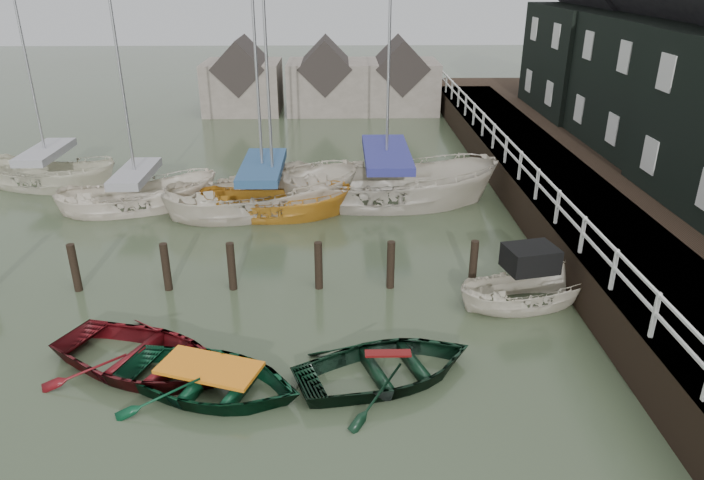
{
  "coord_description": "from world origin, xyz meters",
  "views": [
    {
      "loc": [
        1.8,
        -12.57,
        8.35
      ],
      "look_at": [
        2.13,
        3.15,
        1.4
      ],
      "focal_mm": 32.0,
      "sensor_mm": 36.0,
      "label": 1
    }
  ],
  "objects_px": {
    "rowboat_dkgreen": "(387,378)",
    "sailboat_b": "(265,209)",
    "rowboat_green": "(212,391)",
    "motorboat": "(527,300)",
    "rowboat_red": "(145,369)",
    "sailboat_c": "(275,214)",
    "sailboat_d": "(386,201)",
    "sailboat_a": "(140,206)",
    "sailboat_e": "(52,184)"
  },
  "relations": [
    {
      "from": "sailboat_a",
      "to": "sailboat_c",
      "type": "distance_m",
      "value": 5.15
    },
    {
      "from": "rowboat_red",
      "to": "sailboat_d",
      "type": "distance_m",
      "value": 12.31
    },
    {
      "from": "rowboat_red",
      "to": "rowboat_green",
      "type": "distance_m",
      "value": 1.85
    },
    {
      "from": "rowboat_green",
      "to": "sailboat_a",
      "type": "xyz_separation_m",
      "value": [
        -4.69,
        11.02,
        0.07
      ]
    },
    {
      "from": "rowboat_red",
      "to": "sailboat_b",
      "type": "xyz_separation_m",
      "value": [
        1.65,
        9.88,
        0.06
      ]
    },
    {
      "from": "sailboat_e",
      "to": "rowboat_green",
      "type": "bearing_deg",
      "value": -131.77
    },
    {
      "from": "rowboat_red",
      "to": "sailboat_b",
      "type": "bearing_deg",
      "value": 15.3
    },
    {
      "from": "rowboat_dkgreen",
      "to": "sailboat_d",
      "type": "distance_m",
      "value": 11.12
    },
    {
      "from": "rowboat_dkgreen",
      "to": "motorboat",
      "type": "distance_m",
      "value": 5.12
    },
    {
      "from": "sailboat_c",
      "to": "sailboat_d",
      "type": "bearing_deg",
      "value": -71.86
    },
    {
      "from": "sailboat_b",
      "to": "sailboat_d",
      "type": "relative_size",
      "value": 0.95
    },
    {
      "from": "rowboat_dkgreen",
      "to": "sailboat_b",
      "type": "height_order",
      "value": "sailboat_b"
    },
    {
      "from": "rowboat_dkgreen",
      "to": "rowboat_red",
      "type": "bearing_deg",
      "value": 66.1
    },
    {
      "from": "sailboat_e",
      "to": "sailboat_d",
      "type": "bearing_deg",
      "value": -84.37
    },
    {
      "from": "sailboat_d",
      "to": "sailboat_a",
      "type": "bearing_deg",
      "value": 93.89
    },
    {
      "from": "motorboat",
      "to": "sailboat_e",
      "type": "distance_m",
      "value": 19.58
    },
    {
      "from": "rowboat_green",
      "to": "rowboat_dkgreen",
      "type": "distance_m",
      "value": 3.8
    },
    {
      "from": "rowboat_green",
      "to": "sailboat_a",
      "type": "relative_size",
      "value": 0.37
    },
    {
      "from": "motorboat",
      "to": "rowboat_green",
      "type": "bearing_deg",
      "value": 102.36
    },
    {
      "from": "rowboat_dkgreen",
      "to": "sailboat_c",
      "type": "bearing_deg",
      "value": -0.3
    },
    {
      "from": "sailboat_c",
      "to": "rowboat_green",
      "type": "bearing_deg",
      "value": 179.12
    },
    {
      "from": "rowboat_green",
      "to": "sailboat_d",
      "type": "bearing_deg",
      "value": -2.62
    },
    {
      "from": "rowboat_green",
      "to": "motorboat",
      "type": "relative_size",
      "value": 0.99
    },
    {
      "from": "rowboat_green",
      "to": "rowboat_red",
      "type": "bearing_deg",
      "value": 82.49
    },
    {
      "from": "motorboat",
      "to": "sailboat_c",
      "type": "distance_m",
      "value": 9.92
    },
    {
      "from": "sailboat_b",
      "to": "sailboat_e",
      "type": "distance_m",
      "value": 9.49
    },
    {
      "from": "rowboat_dkgreen",
      "to": "sailboat_b",
      "type": "bearing_deg",
      "value": 0.92
    },
    {
      "from": "rowboat_green",
      "to": "rowboat_dkgreen",
      "type": "relative_size",
      "value": 1.0
    },
    {
      "from": "rowboat_green",
      "to": "sailboat_a",
      "type": "height_order",
      "value": "sailboat_a"
    },
    {
      "from": "sailboat_a",
      "to": "rowboat_dkgreen",
      "type": "bearing_deg",
      "value": -157.92
    },
    {
      "from": "rowboat_dkgreen",
      "to": "motorboat",
      "type": "relative_size",
      "value": 0.98
    },
    {
      "from": "rowboat_dkgreen",
      "to": "sailboat_d",
      "type": "relative_size",
      "value": 0.34
    },
    {
      "from": "rowboat_red",
      "to": "sailboat_e",
      "type": "relative_size",
      "value": 0.42
    },
    {
      "from": "sailboat_c",
      "to": "motorboat",
      "type": "bearing_deg",
      "value": -130.73
    },
    {
      "from": "sailboat_c",
      "to": "sailboat_a",
      "type": "bearing_deg",
      "value": 82.65
    },
    {
      "from": "motorboat",
      "to": "sailboat_b",
      "type": "bearing_deg",
      "value": 35.11
    },
    {
      "from": "rowboat_green",
      "to": "sailboat_b",
      "type": "bearing_deg",
      "value": 18.89
    },
    {
      "from": "sailboat_d",
      "to": "sailboat_e",
      "type": "xyz_separation_m",
      "value": [
        -13.55,
        2.17,
        0.01
      ]
    },
    {
      "from": "rowboat_red",
      "to": "sailboat_d",
      "type": "height_order",
      "value": "sailboat_d"
    },
    {
      "from": "sailboat_c",
      "to": "sailboat_e",
      "type": "xyz_separation_m",
      "value": [
        -9.43,
        3.41,
        0.05
      ]
    },
    {
      "from": "sailboat_b",
      "to": "sailboat_d",
      "type": "bearing_deg",
      "value": -97.07
    },
    {
      "from": "sailboat_a",
      "to": "sailboat_d",
      "type": "height_order",
      "value": "sailboat_d"
    },
    {
      "from": "sailboat_a",
      "to": "sailboat_c",
      "type": "bearing_deg",
      "value": -115.15
    },
    {
      "from": "sailboat_d",
      "to": "sailboat_e",
      "type": "relative_size",
      "value": 1.15
    },
    {
      "from": "motorboat",
      "to": "sailboat_c",
      "type": "relative_size",
      "value": 0.42
    },
    {
      "from": "motorboat",
      "to": "rowboat_red",
      "type": "bearing_deg",
      "value": 93.93
    },
    {
      "from": "rowboat_dkgreen",
      "to": "sailboat_d",
      "type": "height_order",
      "value": "sailboat_d"
    },
    {
      "from": "sailboat_a",
      "to": "rowboat_red",
      "type": "bearing_deg",
      "value": -179.87
    },
    {
      "from": "sailboat_d",
      "to": "sailboat_e",
      "type": "distance_m",
      "value": 13.72
    },
    {
      "from": "motorboat",
      "to": "sailboat_a",
      "type": "height_order",
      "value": "sailboat_a"
    }
  ]
}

